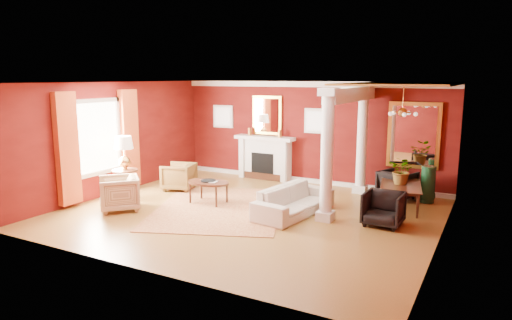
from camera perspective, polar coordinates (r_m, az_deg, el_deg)
The scene contains 27 objects.
ground at distance 10.35m, azimuth -0.90°, elevation -6.63°, with size 8.00×8.00×0.00m, color brown.
room_shell at distance 9.95m, azimuth -0.93°, elevation 4.56°, with size 8.04×7.04×2.92m.
fireplace at distance 13.64m, azimuth 1.11°, elevation 0.31°, with size 1.85×0.42×1.29m.
overmantel_mirror at distance 13.60m, azimuth 1.39°, elevation 5.61°, with size 0.95×0.07×1.15m.
flank_window_left at distance 14.38m, azimuth -4.13°, elevation 5.45°, with size 0.70×0.07×0.70m.
flank_window_right at distance 13.00m, azimuth 7.54°, elevation 4.86°, with size 0.70×0.07×0.70m.
left_window at distance 11.97m, azimuth -18.91°, elevation 2.11°, with size 0.21×2.55×2.60m.
column_front at distance 9.60m, azimuth 8.86°, elevation 0.67°, with size 0.36×0.36×2.80m.
column_back at distance 12.16m, azimuth 13.12°, elevation 2.54°, with size 0.36×0.36×2.80m.
header_beam at distance 11.00m, azimuth 11.84°, elevation 8.04°, with size 0.30×3.20×0.32m, color white.
amber_ceiling at distance 10.58m, azimuth 17.71°, elevation 9.05°, with size 2.30×3.40×0.04m, color gold.
dining_mirror at distance 12.33m, azimuth 19.09°, elevation 2.92°, with size 1.30×0.07×1.70m.
chandelier at distance 10.64m, azimuth 17.84°, elevation 5.69°, with size 0.60×0.62×0.75m.
crown_trim at distance 13.03m, azimuth 6.60°, elevation 9.39°, with size 8.00×0.08×0.16m, color white.
base_trim at distance 13.36m, azimuth 6.35°, elevation -2.53°, with size 8.00×0.08×0.12m, color white.
rug at distance 10.77m, azimuth -4.58°, elevation -5.94°, with size 2.84×3.79×0.02m, color maroon.
sofa at distance 10.16m, azimuth 4.80°, elevation -4.50°, with size 2.18×0.64×0.85m, color beige.
armchair_leopard at distance 12.51m, azimuth -9.63°, elevation -1.89°, with size 0.78×0.73×0.80m, color black.
armchair_stripe at distance 10.92m, azimuth -16.75°, elevation -3.81°, with size 0.84×0.79×0.87m, color tan.
coffee_table at distance 11.06m, azimuth -5.98°, elevation -2.91°, with size 1.07×1.07×0.54m.
coffee_book at distance 10.96m, azimuth -5.79°, elevation -2.18°, with size 0.17×0.02×0.23m, color black.
side_table at distance 11.81m, azimuth -16.15°, elevation 0.45°, with size 0.63×0.63×1.58m.
dining_table at distance 11.14m, azimuth 17.79°, elevation -3.53°, with size 1.59×0.56×0.89m, color black.
dining_chair_near at distance 9.75m, azimuth 15.64°, elevation -5.69°, with size 0.76×0.71×0.78m, color black.
dining_chair_far at distance 11.97m, azimuth 17.24°, elevation -2.79°, with size 0.77×0.72×0.79m, color black.
green_urn at distance 11.87m, azimuth 20.67°, elevation -3.30°, with size 0.38×0.38×0.91m.
potted_plant at distance 11.02m, azimuth 17.90°, elevation 0.04°, with size 0.59×0.66×0.51m, color #26591E.
Camera 1 is at (4.83, -8.64, 3.02)m, focal length 32.00 mm.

